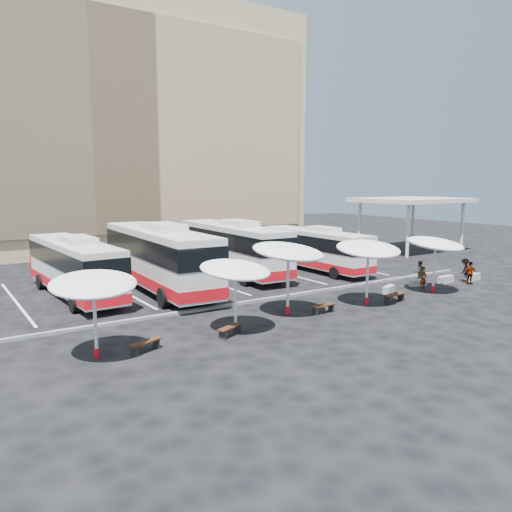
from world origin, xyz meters
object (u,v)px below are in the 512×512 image
sunshade_1 (235,270)px  sunshade_0 (93,284)px  wood_bench_1 (230,329)px  conc_bench_1 (418,283)px  conc_bench_3 (473,277)px  sunshade_2 (288,252)px  passenger_0 (423,279)px  wood_bench_0 (146,344)px  bus_3 (315,248)px  conc_bench_0 (389,289)px  sunshade_4 (435,244)px  wood_bench_3 (394,296)px  bus_1 (158,256)px  bus_0 (74,265)px  conc_bench_2 (446,279)px  passenger_3 (465,270)px  sunshade_3 (368,249)px  passenger_1 (419,272)px  bus_2 (232,246)px  passenger_2 (470,273)px  wood_bench_2 (323,307)px

sunshade_1 → sunshade_0: bearing=179.6°
wood_bench_1 → conc_bench_1: 15.89m
conc_bench_3 → sunshade_2: bearing=-179.8°
passenger_0 → wood_bench_0: bearing=175.9°
conc_bench_1 → conc_bench_3: 4.87m
bus_3 → wood_bench_1: (-13.93, -10.75, -1.40)m
sunshade_0 → conc_bench_0: bearing=5.0°
sunshade_2 → conc_bench_1: 11.81m
sunshade_2 → conc_bench_3: (16.17, 0.05, -3.02)m
sunshade_4 → wood_bench_3: bearing=-173.0°
bus_1 → bus_0: bearing=170.0°
sunshade_2 → conc_bench_2: size_ratio=3.75×
bus_1 → passenger_3: (18.30, -9.14, -1.38)m
bus_3 → wood_bench_1: bearing=-141.8°
sunshade_3 → conc_bench_1: size_ratio=3.77×
sunshade_3 → wood_bench_3: size_ratio=2.58×
sunshade_4 → passenger_1: 3.34m
bus_2 → conc_bench_2: (10.34, -10.83, -1.83)m
bus_1 → conc_bench_1: (14.55, -8.28, -1.97)m
sunshade_4 → sunshade_0: bearing=-179.4°
conc_bench_0 → bus_1: bearing=143.0°
conc_bench_2 → passenger_1: bearing=157.3°
sunshade_0 → passenger_2: (24.73, 0.38, -2.14)m
sunshade_4 → passenger_2: 4.62m
bus_0 → passenger_1: (20.04, -8.96, -1.09)m
sunshade_1 → passenger_3: bearing=3.3°
wood_bench_0 → wood_bench_3: wood_bench_3 is taller
conc_bench_3 → wood_bench_0: bearing=-176.6°
sunshade_0 → wood_bench_2: 11.97m
wood_bench_1 → passenger_1: passenger_1 is taller
bus_0 → wood_bench_1: bus_0 is taller
conc_bench_2 → sunshade_2: bearing=-177.7°
sunshade_2 → sunshade_3: sunshade_2 is taller
passenger_3 → sunshade_0: bearing=-9.6°
sunshade_1 → wood_bench_0: (-4.44, -0.36, -2.50)m
wood_bench_3 → passenger_0: (3.96, 1.16, 0.38)m
sunshade_0 → sunshade_1: 6.27m
bus_0 → passenger_0: size_ratio=7.67×
conc_bench_1 → conc_bench_0: bearing=-174.0°
bus_2 → wood_bench_3: 13.17m
passenger_2 → passenger_1: bearing=166.5°
conc_bench_0 → passenger_2: passenger_2 is taller
sunshade_1 → conc_bench_2: size_ratio=3.10×
sunshade_2 → conc_bench_1: sunshade_2 is taller
passenger_1 → bus_3: bearing=-53.3°
wood_bench_1 → conc_bench_1: (15.70, 2.43, -0.13)m
wood_bench_2 → passenger_2: (13.03, 0.22, 0.42)m
passenger_0 → conc_bench_0: bearing=154.4°
passenger_0 → bus_3: bearing=87.7°
sunshade_0 → conc_bench_2: (23.85, 1.56, -2.66)m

